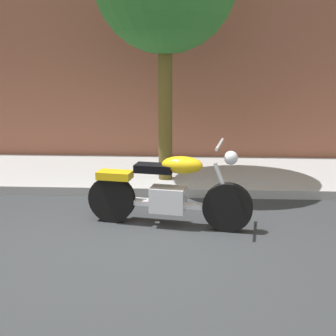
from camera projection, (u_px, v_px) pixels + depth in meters
ground_plane at (127, 243)px, 5.01m from camera, size 60.00×60.00×0.00m
sidewalk at (151, 173)px, 7.92m from camera, size 25.89×2.47×0.14m
motorcycle at (168, 192)px, 5.44m from camera, size 2.13×0.77×1.12m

